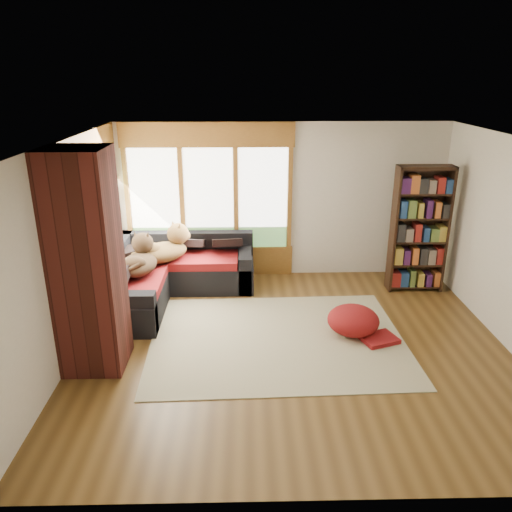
# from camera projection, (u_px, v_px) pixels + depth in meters

# --- Properties ---
(floor) EXTENTS (5.50, 5.50, 0.00)m
(floor) POSITION_uv_depth(u_px,v_px,m) (292.00, 345.00, 6.48)
(floor) COLOR #4F3415
(floor) RESTS_ON ground
(ceiling) EXTENTS (5.50, 5.50, 0.00)m
(ceiling) POSITION_uv_depth(u_px,v_px,m) (298.00, 142.00, 5.58)
(ceiling) COLOR white
(wall_back) EXTENTS (5.50, 0.04, 2.60)m
(wall_back) POSITION_uv_depth(u_px,v_px,m) (281.00, 201.00, 8.37)
(wall_back) COLOR silver
(wall_back) RESTS_ON ground
(wall_front) EXTENTS (5.50, 0.04, 2.60)m
(wall_front) POSITION_uv_depth(u_px,v_px,m) (328.00, 366.00, 3.68)
(wall_front) COLOR silver
(wall_front) RESTS_ON ground
(wall_left) EXTENTS (0.04, 5.00, 2.60)m
(wall_left) POSITION_uv_depth(u_px,v_px,m) (66.00, 253.00, 5.97)
(wall_left) COLOR silver
(wall_left) RESTS_ON ground
(windows_back) EXTENTS (2.82, 0.10, 1.90)m
(windows_back) POSITION_uv_depth(u_px,v_px,m) (209.00, 199.00, 8.30)
(windows_back) COLOR brown
(windows_back) RESTS_ON wall_back
(windows_left) EXTENTS (0.10, 2.62, 1.90)m
(windows_left) POSITION_uv_depth(u_px,v_px,m) (96.00, 221.00, 7.08)
(windows_left) COLOR brown
(windows_left) RESTS_ON wall_left
(roller_blind) EXTENTS (0.03, 0.72, 0.90)m
(roller_blind) POSITION_uv_depth(u_px,v_px,m) (110.00, 181.00, 7.72)
(roller_blind) COLOR #607D53
(roller_blind) RESTS_ON wall_left
(brick_chimney) EXTENTS (0.70, 0.70, 2.60)m
(brick_chimney) POSITION_uv_depth(u_px,v_px,m) (87.00, 263.00, 5.65)
(brick_chimney) COLOR #471914
(brick_chimney) RESTS_ON ground
(sectional_sofa) EXTENTS (2.20, 2.20, 0.80)m
(sectional_sofa) POSITION_uv_depth(u_px,v_px,m) (160.00, 275.00, 7.92)
(sectional_sofa) COLOR black
(sectional_sofa) RESTS_ON ground
(area_rug) EXTENTS (3.41, 2.65, 0.01)m
(area_rug) POSITION_uv_depth(u_px,v_px,m) (277.00, 339.00, 6.63)
(area_rug) COLOR beige
(area_rug) RESTS_ON ground
(bookshelf) EXTENTS (0.86, 0.29, 2.02)m
(bookshelf) POSITION_uv_depth(u_px,v_px,m) (419.00, 230.00, 7.83)
(bookshelf) COLOR black
(bookshelf) RESTS_ON ground
(pouf) EXTENTS (0.84, 0.84, 0.38)m
(pouf) POSITION_uv_depth(u_px,v_px,m) (353.00, 319.00, 6.73)
(pouf) COLOR maroon
(pouf) RESTS_ON area_rug
(dog_tan) EXTENTS (1.00, 0.95, 0.49)m
(dog_tan) POSITION_uv_depth(u_px,v_px,m) (166.00, 246.00, 7.77)
(dog_tan) COLOR brown
(dog_tan) RESTS_ON sectional_sofa
(dog_brindle) EXTENTS (0.58, 0.88, 0.46)m
(dog_brindle) POSITION_uv_depth(u_px,v_px,m) (139.00, 258.00, 7.33)
(dog_brindle) COLOR black
(dog_brindle) RESTS_ON sectional_sofa
(throw_pillows) EXTENTS (1.98, 1.68, 0.45)m
(throw_pillows) POSITION_uv_depth(u_px,v_px,m) (165.00, 245.00, 7.81)
(throw_pillows) COLOR black
(throw_pillows) RESTS_ON sectional_sofa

